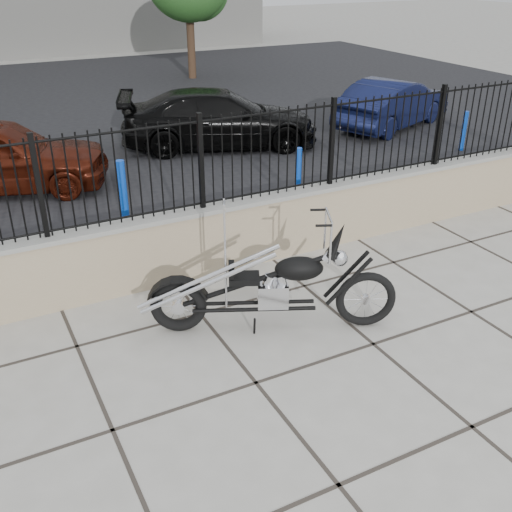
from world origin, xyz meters
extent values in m
plane|color=#99968E|center=(0.00, 0.00, 0.00)|extent=(90.00, 90.00, 0.00)
plane|color=black|center=(0.00, 12.50, 0.00)|extent=(30.00, 30.00, 0.00)
cube|color=gray|center=(0.00, 2.50, 0.48)|extent=(14.00, 0.36, 0.96)
cube|color=black|center=(0.00, 2.50, 1.56)|extent=(14.00, 0.08, 1.20)
imported|color=black|center=(1.69, 7.97, 0.64)|extent=(4.76, 3.14, 1.28)
imported|color=#0F1538|center=(6.29, 7.56, 0.60)|extent=(3.88, 2.52, 1.21)
cylinder|color=blue|center=(-1.56, 4.46, 0.56)|extent=(0.15, 0.15, 1.13)
cylinder|color=blue|center=(1.57, 4.30, 0.47)|extent=(0.14, 0.14, 0.94)
cylinder|color=blue|center=(6.41, 5.21, 0.44)|extent=(0.14, 0.14, 0.88)
cylinder|color=#382619|center=(4.35, 16.30, 1.37)|extent=(0.27, 0.27, 2.73)
camera|label=1|loc=(-3.76, -4.37, 3.94)|focal=42.00mm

